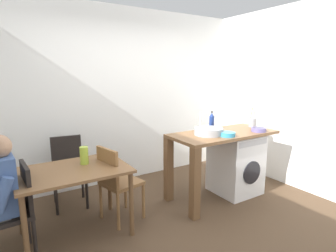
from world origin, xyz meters
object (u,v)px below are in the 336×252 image
object	(u,v)px
chair_spare_by_wall	(68,167)
vase	(84,155)
chair_opposite	(116,180)
chair_person_seat	(16,207)
utensil_crock	(252,122)
bottle_tall_green	(212,121)
washing_machine	(236,163)
colander	(259,129)
mixing_bowl	(227,134)
dining_table	(73,178)

from	to	relation	value
chair_spare_by_wall	vase	bearing A→B (deg)	100.23
chair_opposite	vase	world-z (taller)	vase
chair_person_seat	utensil_crock	world-z (taller)	utensil_crock
chair_person_seat	vase	distance (m)	0.79
bottle_tall_green	chair_spare_by_wall	bearing A→B (deg)	160.55
washing_machine	utensil_crock	xyz separation A→B (m)	(0.37, 0.05, 0.56)
chair_spare_by_wall	utensil_crock	size ratio (longest dim) A/B	3.00
colander	chair_opposite	bearing A→B (deg)	168.95
chair_spare_by_wall	mixing_bowl	size ratio (longest dim) A/B	4.51
chair_person_seat	utensil_crock	bearing A→B (deg)	-93.59
washing_machine	chair_opposite	bearing A→B (deg)	174.72
chair_person_seat	bottle_tall_green	xyz separation A→B (m)	(2.52, 0.21, 0.53)
chair_person_seat	chair_opposite	world-z (taller)	same
dining_table	washing_machine	size ratio (longest dim) A/B	1.28
washing_machine	utensil_crock	distance (m)	0.67
chair_person_seat	dining_table	bearing A→B (deg)	-84.05
chair_opposite	bottle_tall_green	xyz separation A→B (m)	(1.50, 0.08, 0.53)
dining_table	utensil_crock	bearing A→B (deg)	-1.69
dining_table	mixing_bowl	size ratio (longest dim) A/B	5.51
colander	vase	size ratio (longest dim) A/B	1.04
chair_person_seat	chair_opposite	bearing A→B (deg)	-86.76
chair_opposite	utensil_crock	bearing A→B (deg)	74.22
colander	vase	distance (m)	2.32
chair_opposite	utensil_crock	distance (m)	2.18
chair_person_seat	mixing_bowl	distance (m)	2.45
dining_table	chair_opposite	size ratio (longest dim) A/B	1.22
dining_table	mixing_bowl	xyz separation A→B (m)	(1.86, -0.33, 0.31)
chair_person_seat	colander	world-z (taller)	colander
chair_person_seat	bottle_tall_green	bearing A→B (deg)	-89.15
chair_person_seat	utensil_crock	distance (m)	3.19
utensil_crock	chair_spare_by_wall	bearing A→B (deg)	161.18
dining_table	chair_spare_by_wall	distance (m)	0.79
chair_spare_by_wall	dining_table	bearing A→B (deg)	88.72
vase	chair_person_seat	bearing A→B (deg)	-164.35
chair_person_seat	bottle_tall_green	world-z (taller)	bottle_tall_green
colander	mixing_bowl	bearing A→B (deg)	177.99
vase	washing_machine	bearing A→B (deg)	-6.27
chair_opposite	mixing_bowl	distance (m)	1.49
chair_spare_by_wall	bottle_tall_green	distance (m)	2.05
utensil_crock	chair_person_seat	bearing A→B (deg)	-179.67
mixing_bowl	chair_opposite	bearing A→B (deg)	165.34
colander	washing_machine	bearing A→B (deg)	130.74
mixing_bowl	utensil_crock	xyz separation A→B (m)	(0.75, 0.25, 0.04)
washing_machine	utensil_crock	bearing A→B (deg)	8.10
bottle_tall_green	mixing_bowl	distance (m)	0.47
chair_opposite	mixing_bowl	xyz separation A→B (m)	(1.38, -0.36, 0.44)
colander	vase	world-z (taller)	colander
utensil_crock	chair_opposite	bearing A→B (deg)	177.03
chair_spare_by_wall	colander	size ratio (longest dim) A/B	4.50
utensil_crock	colander	bearing A→B (deg)	-123.70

